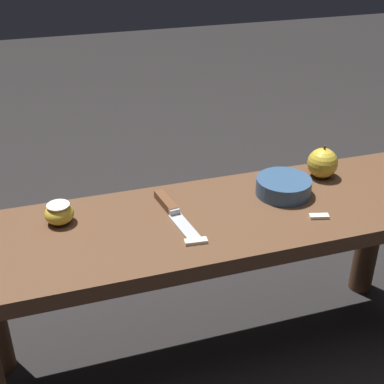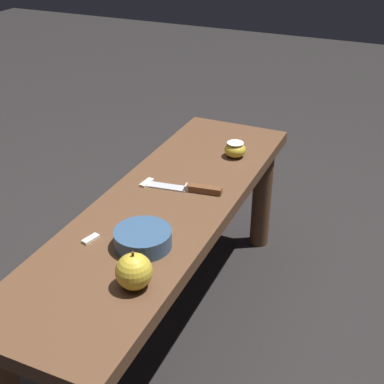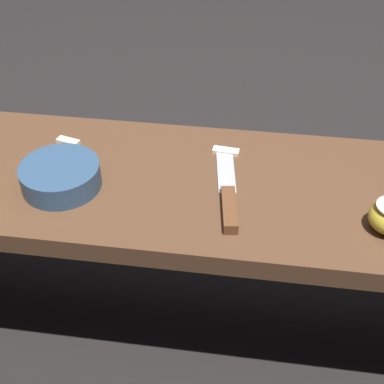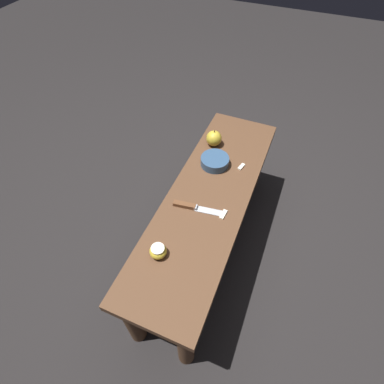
% 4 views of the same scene
% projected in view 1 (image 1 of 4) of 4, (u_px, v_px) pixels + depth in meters
% --- Properties ---
extents(ground_plane, '(8.00, 8.00, 0.00)m').
position_uv_depth(ground_plane, '(211.00, 352.00, 1.54)').
color(ground_plane, black).
extents(wooden_bench, '(1.26, 0.37, 0.46)m').
position_uv_depth(wooden_bench, '(213.00, 247.00, 1.36)').
color(wooden_bench, brown).
rests_on(wooden_bench, ground_plane).
extents(knife, '(0.06, 0.23, 0.02)m').
position_uv_depth(knife, '(171.00, 208.00, 1.32)').
color(knife, '#B7BABF').
rests_on(knife, wooden_bench).
extents(apple_whole, '(0.08, 0.08, 0.09)m').
position_uv_depth(apple_whole, '(323.00, 163.00, 1.46)').
color(apple_whole, gold).
rests_on(apple_whole, wooden_bench).
extents(apple_cut, '(0.07, 0.07, 0.05)m').
position_uv_depth(apple_cut, '(59.00, 213.00, 1.27)').
color(apple_cut, gold).
rests_on(apple_cut, wooden_bench).
extents(apple_slice_near_knife, '(0.05, 0.03, 0.01)m').
position_uv_depth(apple_slice_near_knife, '(319.00, 216.00, 1.30)').
color(apple_slice_near_knife, white).
rests_on(apple_slice_near_knife, wooden_bench).
extents(apple_slice_center, '(0.05, 0.02, 0.01)m').
position_uv_depth(apple_slice_center, '(196.00, 241.00, 1.20)').
color(apple_slice_center, white).
rests_on(apple_slice_center, wooden_bench).
extents(bowl, '(0.14, 0.14, 0.04)m').
position_uv_depth(bowl, '(283.00, 186.00, 1.39)').
color(bowl, '#335175').
rests_on(bowl, wooden_bench).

